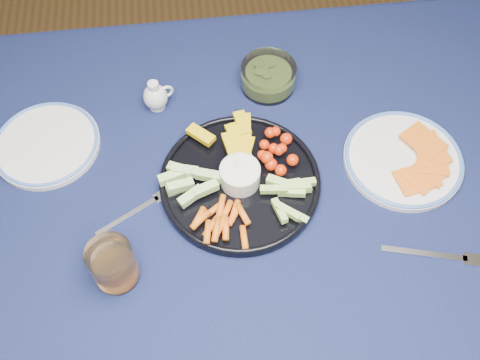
{
  "coord_description": "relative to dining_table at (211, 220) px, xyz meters",
  "views": [
    {
      "loc": [
        -0.0,
        -0.54,
        1.69
      ],
      "look_at": [
        0.07,
        0.03,
        0.76
      ],
      "focal_mm": 40.0,
      "sensor_mm": 36.0,
      "label": 1
    }
  ],
  "objects": [
    {
      "name": "crudite_platter",
      "position": [
        0.06,
        0.03,
        0.11
      ],
      "size": [
        0.33,
        0.33,
        0.11
      ],
      "color": "black",
      "rests_on": "dining_table"
    },
    {
      "name": "creamer_pitcher",
      "position": [
        -0.09,
        0.26,
        0.12
      ],
      "size": [
        0.07,
        0.05,
        0.08
      ],
      "color": "silver",
      "rests_on": "dining_table"
    },
    {
      "name": "juice_tumbler",
      "position": [
        -0.18,
        -0.14,
        0.13
      ],
      "size": [
        0.08,
        0.08,
        0.1
      ],
      "color": "silver",
      "rests_on": "dining_table"
    },
    {
      "name": "cheese_plate",
      "position": [
        0.41,
        0.04,
        0.1
      ],
      "size": [
        0.25,
        0.25,
        0.03
      ],
      "color": "silver",
      "rests_on": "dining_table"
    },
    {
      "name": "fork_left",
      "position": [
        -0.14,
        -0.0,
        0.09
      ],
      "size": [
        0.16,
        0.1,
        0.0
      ],
      "color": "silver",
      "rests_on": "dining_table"
    },
    {
      "name": "dining_table",
      "position": [
        0.0,
        0.0,
        0.0
      ],
      "size": [
        1.67,
        1.07,
        0.75
      ],
      "color": "#482618",
      "rests_on": "ground"
    },
    {
      "name": "pickle_bowl",
      "position": [
        0.16,
        0.29,
        0.11
      ],
      "size": [
        0.13,
        0.13,
        0.06
      ],
      "color": "silver",
      "rests_on": "dining_table"
    },
    {
      "name": "side_plate_extra",
      "position": [
        -0.33,
        0.17,
        0.1
      ],
      "size": [
        0.23,
        0.23,
        0.02
      ],
      "color": "silver",
      "rests_on": "dining_table"
    },
    {
      "name": "fork_right",
      "position": [
        0.43,
        -0.18,
        0.09
      ],
      "size": [
        0.19,
        0.07,
        0.0
      ],
      "color": "silver",
      "rests_on": "dining_table"
    }
  ]
}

